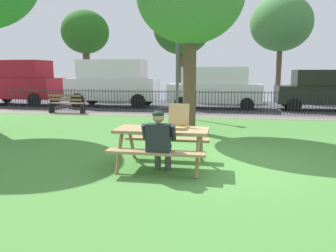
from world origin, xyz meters
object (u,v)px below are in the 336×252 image
(parked_car_far_left, at_px, (18,82))
(picnic_table_foreground, at_px, (162,137))
(park_bench_left, at_px, (67,104))
(parked_car_right, at_px, (324,90))
(lamp_post_walkway, at_px, (177,58))
(far_tree_midleft, at_px, (182,29))
(far_tree_center, at_px, (281,24))
(parked_car_left, at_px, (113,82))
(parked_car_center, at_px, (215,87))
(pizza_box_open, at_px, (177,124))
(adult_at_table, at_px, (159,140))
(far_tree_left, at_px, (85,33))

(parked_car_far_left, bearing_deg, picnic_table_foreground, -46.25)
(park_bench_left, xyz_separation_m, parked_car_right, (11.72, 2.96, 0.59))
(lamp_post_walkway, bearing_deg, far_tree_midleft, 96.02)
(far_tree_midleft, xyz_separation_m, far_tree_center, (6.42, 0.00, 0.20))
(picnic_table_foreground, bearing_deg, parked_car_left, 113.53)
(far_tree_center, bearing_deg, far_tree_midleft, 180.00)
(parked_car_left, xyz_separation_m, parked_car_center, (5.34, -0.00, -0.21))
(pizza_box_open, height_order, lamp_post_walkway, lamp_post_walkway)
(parked_car_far_left, distance_m, far_tree_midleft, 10.86)
(parked_car_left, bearing_deg, adult_at_table, -67.22)
(parked_car_right, relative_size, far_tree_center, 0.66)
(picnic_table_foreground, xyz_separation_m, pizza_box_open, (0.28, 0.12, 0.26))
(adult_at_table, xyz_separation_m, lamp_post_walkway, (-0.74, 7.66, 1.75))
(pizza_box_open, relative_size, far_tree_midleft, 0.08)
(pizza_box_open, height_order, park_bench_left, pizza_box_open)
(park_bench_left, bearing_deg, parked_car_right, 14.17)
(parked_car_right, height_order, far_tree_midleft, far_tree_midleft)
(parked_car_left, bearing_deg, picnic_table_foreground, -66.47)
(parked_car_far_left, distance_m, parked_car_right, 16.03)
(pizza_box_open, distance_m, far_tree_left, 19.01)
(pizza_box_open, relative_size, park_bench_left, 0.30)
(park_bench_left, height_order, parked_car_far_left, parked_car_far_left)
(picnic_table_foreground, xyz_separation_m, parked_car_left, (-4.60, 10.57, 0.71))
(park_bench_left, distance_m, lamp_post_walkway, 5.50)
(adult_at_table, distance_m, far_tree_left, 19.48)
(parked_car_far_left, bearing_deg, adult_at_table, -47.44)
(lamp_post_walkway, height_order, far_tree_left, far_tree_left)
(pizza_box_open, distance_m, parked_car_center, 10.46)
(park_bench_left, xyz_separation_m, parked_car_left, (1.20, 2.96, 0.89))
(parked_car_center, height_order, far_tree_left, far_tree_left)
(picnic_table_foreground, distance_m, far_tree_left, 19.04)
(lamp_post_walkway, relative_size, far_tree_left, 0.64)
(lamp_post_walkway, relative_size, parked_car_center, 0.85)
(parked_car_center, relative_size, far_tree_center, 0.69)
(park_bench_left, relative_size, parked_car_right, 0.36)
(adult_at_table, height_order, parked_car_center, parked_car_center)
(adult_at_table, relative_size, parked_car_left, 0.25)
(parked_car_left, xyz_separation_m, far_tree_center, (9.34, 5.95, 3.58))
(pizza_box_open, bearing_deg, lamp_post_walkway, 97.91)
(picnic_table_foreground, relative_size, parked_car_far_left, 0.38)
(parked_car_left, relative_size, far_tree_midleft, 0.73)
(pizza_box_open, height_order, parked_car_left, parked_car_left)
(adult_at_table, bearing_deg, picnic_table_foreground, 95.33)
(parked_car_left, xyz_separation_m, far_tree_midleft, (2.92, 5.95, 3.38))
(parked_car_left, distance_m, far_tree_center, 11.64)
(parked_car_right, bearing_deg, lamp_post_walkway, -152.74)
(parked_car_left, distance_m, far_tree_midleft, 7.44)
(far_tree_midleft, bearing_deg, parked_car_left, -116.14)
(lamp_post_walkway, height_order, parked_car_right, lamp_post_walkway)
(far_tree_center, bearing_deg, parked_car_right, -78.81)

